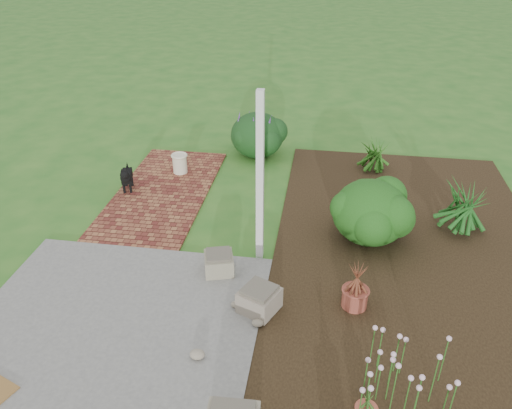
# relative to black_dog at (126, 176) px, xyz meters

# --- Properties ---
(ground) EXTENTS (80.00, 80.00, 0.00)m
(ground) POSITION_rel_black_dog_xyz_m (2.32, -1.68, -0.32)
(ground) COLOR #296720
(ground) RESTS_ON ground
(concrete_patio) EXTENTS (3.50, 3.50, 0.04)m
(concrete_patio) POSITION_rel_black_dog_xyz_m (1.07, -3.43, -0.30)
(concrete_patio) COLOR slate
(concrete_patio) RESTS_ON ground
(brick_path) EXTENTS (1.60, 3.50, 0.04)m
(brick_path) POSITION_rel_black_dog_xyz_m (0.62, 0.07, -0.30)
(brick_path) COLOR #5C221D
(brick_path) RESTS_ON ground
(garden_bed) EXTENTS (4.00, 7.00, 0.03)m
(garden_bed) POSITION_rel_black_dog_xyz_m (4.82, -1.18, -0.31)
(garden_bed) COLOR black
(garden_bed) RESTS_ON ground
(veranda_post) EXTENTS (0.10, 0.10, 2.50)m
(veranda_post) POSITION_rel_black_dog_xyz_m (2.62, -1.58, 0.93)
(veranda_post) COLOR white
(veranda_post) RESTS_ON ground
(stone_trough_mid) EXTENTS (0.58, 0.58, 0.29)m
(stone_trough_mid) POSITION_rel_black_dog_xyz_m (2.79, -2.74, -0.14)
(stone_trough_mid) COLOR gray
(stone_trough_mid) RESTS_ON concrete_patio
(stone_trough_far) EXTENTS (0.48, 0.48, 0.26)m
(stone_trough_far) POSITION_rel_black_dog_xyz_m (2.12, -2.06, -0.15)
(stone_trough_far) COLOR #726D59
(stone_trough_far) RESTS_ON concrete_patio
(black_dog) EXTENTS (0.27, 0.54, 0.48)m
(black_dog) POSITION_rel_black_dog_xyz_m (0.00, 0.00, 0.00)
(black_dog) COLOR black
(black_dog) RESTS_ON brick_path
(cream_ceramic_urn) EXTENTS (0.36, 0.36, 0.36)m
(cream_ceramic_urn) POSITION_rel_black_dog_xyz_m (0.72, 0.85, -0.10)
(cream_ceramic_urn) COLOR beige
(cream_ceramic_urn) RESTS_ON brick_path
(evergreen_shrub) EXTENTS (1.22, 1.22, 0.97)m
(evergreen_shrub) POSITION_rel_black_dog_xyz_m (4.20, -0.89, 0.19)
(evergreen_shrub) COLOR #143E0B
(evergreen_shrub) RESTS_ON garden_bed
(agapanthus_clump_back) EXTENTS (1.27, 1.27, 0.96)m
(agapanthus_clump_back) POSITION_rel_black_dog_xyz_m (5.61, -0.44, 0.19)
(agapanthus_clump_back) COLOR #0B380A
(agapanthus_clump_back) RESTS_ON garden_bed
(agapanthus_clump_front) EXTENTS (0.79, 0.79, 0.69)m
(agapanthus_clump_front) POSITION_rel_black_dog_xyz_m (4.39, 1.58, 0.05)
(agapanthus_clump_front) COLOR #0D3F0D
(agapanthus_clump_front) RESTS_ON garden_bed
(pink_flower_patch) EXTENTS (1.33, 1.33, 0.65)m
(pink_flower_patch) POSITION_rel_black_dog_xyz_m (4.40, -3.85, 0.03)
(pink_flower_patch) COLOR #113D0F
(pink_flower_patch) RESTS_ON garden_bed
(terracotta_pot_bronze) EXTENTS (0.35, 0.35, 0.26)m
(terracotta_pot_bronze) POSITION_rel_black_dog_xyz_m (3.97, -2.49, -0.16)
(terracotta_pot_bronze) COLOR brown
(terracotta_pot_bronze) RESTS_ON garden_bed
(purple_flowering_bush) EXTENTS (1.16, 1.16, 0.92)m
(purple_flowering_bush) POSITION_rel_black_dog_xyz_m (2.05, 1.97, 0.14)
(purple_flowering_bush) COLOR black
(purple_flowering_bush) RESTS_ON ground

